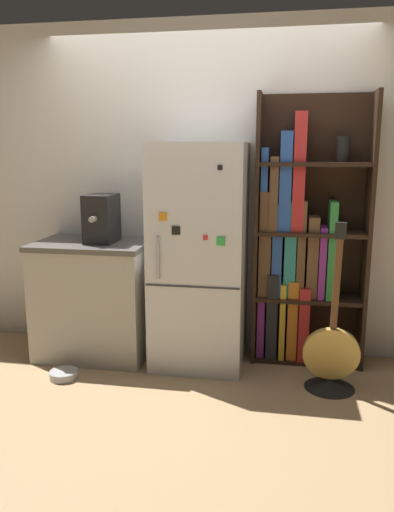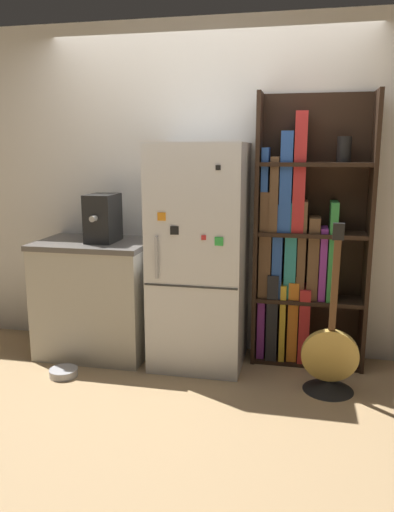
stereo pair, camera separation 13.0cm
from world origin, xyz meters
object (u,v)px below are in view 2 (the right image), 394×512
Objects in this scene: bookshelf at (299,248)px; espresso_machine at (103,218)px; guitar at (329,367)px; pet_bowl at (64,372)px; refrigerator at (199,256)px.

espresso_machine is at bearing -172.96° from bookshelf.
pet_bowl is (-1.89, -0.18, -0.14)m from guitar.
guitar is (0.97, -0.30, -0.67)m from refrigerator.
bookshelf is at bearing 14.29° from refrigerator.
guitar is (1.73, -0.30, -0.94)m from espresso_machine.
guitar is (0.24, -0.49, -0.73)m from bookshelf.
bookshelf is at bearing 7.04° from espresso_machine.
refrigerator is at bearing 27.57° from pet_bowl.
pet_bowl is at bearing -152.43° from refrigerator.
espresso_machine is (-1.49, -0.18, 0.21)m from bookshelf.
refrigerator is 0.83× the size of bookshelf.
espresso_machine is at bearing 170.13° from guitar.
bookshelf is (0.73, 0.19, 0.06)m from refrigerator.
bookshelf is at bearing 116.51° from guitar.
pet_bowl is (-0.92, -0.48, -0.81)m from refrigerator.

